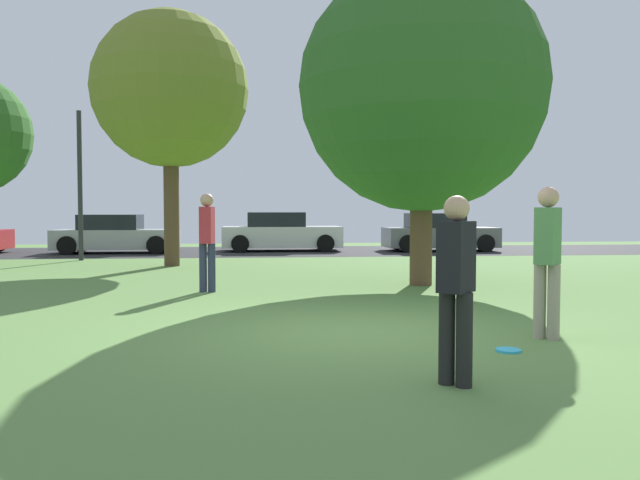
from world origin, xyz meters
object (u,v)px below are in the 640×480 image
object	(u,v)px
oak_tree_left	(170,90)
parked_car_grey	(439,234)
person_catcher	(547,255)
parked_car_white	(281,233)
parked_car_silver	(116,235)
street_lamp_post	(80,186)
maple_tree_far	(422,89)
person_thrower	(456,282)
frisbee_disc	(508,350)
person_bystander	(207,237)

from	to	relation	value
oak_tree_left	parked_car_grey	distance (m)	11.51
person_catcher	parked_car_white	distance (m)	17.10
oak_tree_left	parked_car_silver	xyz separation A→B (m)	(-2.69, 5.72, -4.10)
parked_car_white	street_lamp_post	xyz separation A→B (m)	(-6.20, -4.04, 1.59)
maple_tree_far	parked_car_silver	bearing A→B (deg)	127.35
person_thrower	street_lamp_post	xyz separation A→B (m)	(-6.93, 14.70, 1.36)
maple_tree_far	parked_car_grey	world-z (taller)	maple_tree_far
parked_car_silver	street_lamp_post	distance (m)	3.80
person_thrower	frisbee_disc	xyz separation A→B (m)	(0.97, 1.23, -0.87)
maple_tree_far	parked_car_silver	size ratio (longest dim) A/B	1.50
parked_car_silver	parked_car_white	size ratio (longest dim) A/B	0.97
parked_car_white	street_lamp_post	world-z (taller)	street_lamp_post
maple_tree_far	person_bystander	bearing A→B (deg)	-170.32
person_thrower	oak_tree_left	bearing A→B (deg)	60.16
person_catcher	parked_car_grey	xyz separation A→B (m)	(3.50, 16.33, -0.33)
person_bystander	frisbee_disc	bearing A→B (deg)	-136.70
person_thrower	parked_car_silver	world-z (taller)	person_thrower
frisbee_disc	parked_car_silver	distance (m)	18.53
oak_tree_left	parked_car_silver	bearing A→B (deg)	115.17
person_catcher	frisbee_disc	distance (m)	1.33
maple_tree_far	frisbee_disc	world-z (taller)	maple_tree_far
parked_car_grey	oak_tree_left	bearing A→B (deg)	-147.75
person_catcher	parked_car_white	size ratio (longest dim) A/B	0.40
maple_tree_far	street_lamp_post	bearing A→B (deg)	139.20
frisbee_disc	parked_car_white	xyz separation A→B (m)	(-1.70, 17.51, 0.65)
person_thrower	street_lamp_post	distance (m)	16.31
parked_car_silver	person_thrower	bearing A→B (deg)	-69.93
person_bystander	parked_car_silver	xyz separation A→B (m)	(-4.06, 11.53, -0.38)
maple_tree_far	person_catcher	xyz separation A→B (m)	(0.04, -5.50, -2.93)
person_catcher	parked_car_silver	world-z (taller)	person_catcher
frisbee_disc	oak_tree_left	bearing A→B (deg)	113.70
person_bystander	street_lamp_post	size ratio (longest dim) A/B	0.40
parked_car_white	street_lamp_post	size ratio (longest dim) A/B	0.98
person_bystander	parked_car_white	xyz separation A→B (m)	(1.83, 12.14, -0.35)
parked_car_grey	frisbee_disc	bearing A→B (deg)	-103.93
person_thrower	person_catcher	xyz separation A→B (m)	(1.67, 1.81, 0.10)
parked_car_grey	street_lamp_post	distance (m)	12.68
parked_car_silver	street_lamp_post	bearing A→B (deg)	-95.09
maple_tree_far	person_thrower	bearing A→B (deg)	-102.56
maple_tree_far	parked_car_grey	bearing A→B (deg)	71.91
parked_car_silver	parked_car_grey	distance (m)	11.79
maple_tree_far	person_bystander	size ratio (longest dim) A/B	3.53
maple_tree_far	parked_car_grey	xyz separation A→B (m)	(3.54, 10.83, -3.26)
person_bystander	person_thrower	bearing A→B (deg)	-148.82
frisbee_disc	parked_car_silver	xyz separation A→B (m)	(-7.59, 16.90, 0.61)
oak_tree_left	person_catcher	size ratio (longest dim) A/B	3.88
person_thrower	person_bystander	distance (m)	7.08
person_catcher	maple_tree_far	bearing A→B (deg)	-137.06
oak_tree_left	person_catcher	world-z (taller)	oak_tree_left
frisbee_disc	parked_car_grey	bearing A→B (deg)	76.07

